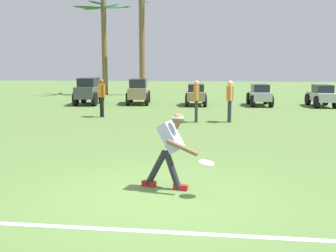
{
  "coord_description": "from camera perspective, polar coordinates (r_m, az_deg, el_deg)",
  "views": [
    {
      "loc": [
        0.84,
        -6.84,
        2.3
      ],
      "look_at": [
        0.03,
        2.09,
        0.9
      ],
      "focal_mm": 45.0,
      "sensor_mm": 36.0,
      "label": 1
    }
  ],
  "objects": [
    {
      "name": "teammate_near_sideline",
      "position": [
        17.38,
        -8.98,
        4.29
      ],
      "size": [
        0.35,
        0.45,
        1.56
      ],
      "color": "black",
      "rests_on": "ground_plane"
    },
    {
      "name": "parked_car_slot_a",
      "position": [
        22.54,
        -10.68,
        4.78
      ],
      "size": [
        1.22,
        2.37,
        1.4
      ],
      "color": "#474C51",
      "rests_on": "ground_plane"
    },
    {
      "name": "parked_car_slot_e",
      "position": [
        22.45,
        20.1,
        3.92
      ],
      "size": [
        1.18,
        2.24,
        1.1
      ],
      "color": "#B7BABF",
      "rests_on": "ground_plane"
    },
    {
      "name": "palm_tree_far_left",
      "position": [
        28.63,
        -8.66,
        11.67
      ],
      "size": [
        3.73,
        3.63,
        6.19
      ],
      "color": "brown",
      "rests_on": "ground_plane"
    },
    {
      "name": "ground_plane",
      "position": [
        7.27,
        -1.76,
        -9.59
      ],
      "size": [
        80.0,
        80.0,
        0.0
      ],
      "primitive_type": "plane",
      "color": "#527237"
    },
    {
      "name": "teammate_deep",
      "position": [
        15.89,
        8.37,
        3.88
      ],
      "size": [
        0.24,
        0.5,
        1.56
      ],
      "color": "#33333D",
      "rests_on": "ground_plane"
    },
    {
      "name": "frisbee_thrower",
      "position": [
        7.51,
        0.32,
        -2.75
      ],
      "size": [
        1.06,
        0.65,
        1.39
      ],
      "color": "#23232D",
      "rests_on": "ground_plane"
    },
    {
      "name": "teammate_midfield",
      "position": [
        15.75,
        3.87,
        3.91
      ],
      "size": [
        0.23,
        0.5,
        1.56
      ],
      "color": "#33333D",
      "rests_on": "ground_plane"
    },
    {
      "name": "field_line_paint",
      "position": [
        5.92,
        -3.51,
        -13.99
      ],
      "size": [
        22.02,
        1.0,
        0.01
      ],
      "primitive_type": "cube",
      "rotation": [
        0.0,
        0.0,
        -0.04
      ],
      "color": "white",
      "rests_on": "ground_plane"
    },
    {
      "name": "palm_tree_left_of_centre",
      "position": [
        28.25,
        -3.53,
        11.7
      ],
      "size": [
        2.87,
        3.41,
        6.57
      ],
      "color": "brown",
      "rests_on": "ground_plane"
    },
    {
      "name": "parked_car_slot_d",
      "position": [
        22.06,
        12.31,
        4.17
      ],
      "size": [
        1.16,
        2.23,
        1.1
      ],
      "color": "#B7BABF",
      "rests_on": "ground_plane"
    },
    {
      "name": "parked_car_slot_c",
      "position": [
        21.79,
        3.81,
        4.3
      ],
      "size": [
        1.14,
        2.23,
        1.1
      ],
      "color": "#998466",
      "rests_on": "ground_plane"
    },
    {
      "name": "parked_car_slot_b",
      "position": [
        22.49,
        -4.01,
        4.85
      ],
      "size": [
        1.33,
        2.47,
        1.34
      ],
      "color": "#998466",
      "rests_on": "ground_plane"
    },
    {
      "name": "frisbee_in_flight",
      "position": [
        7.14,
        5.22,
        -5.02
      ],
      "size": [
        0.36,
        0.36,
        0.08
      ],
      "color": "white"
    }
  ]
}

